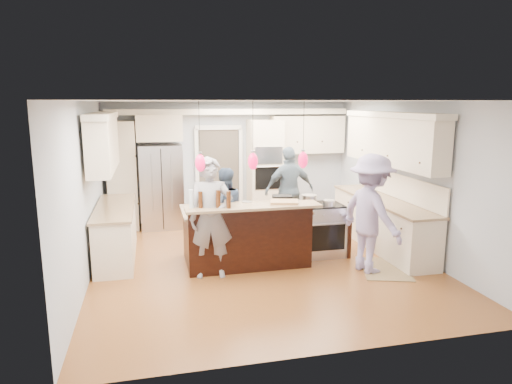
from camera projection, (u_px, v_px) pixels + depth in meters
ground_plane at (261, 262)px, 7.80m from camera, size 6.00×6.00×0.00m
room_shell at (261, 156)px, 7.45m from camera, size 5.54×6.04×2.72m
refrigerator at (162, 187)px, 9.80m from camera, size 0.90×0.70×1.80m
oven_column at (265, 171)px, 10.29m from camera, size 0.72×0.69×2.30m
back_upper_cabinets at (198, 149)px, 9.95m from camera, size 5.30×0.61×2.54m
right_counter_run at (385, 192)px, 8.43m from camera, size 0.64×3.10×2.51m
left_cabinets at (111, 199)px, 7.81m from camera, size 0.64×2.30×2.51m
kitchen_island at (246, 234)px, 7.72m from camera, size 2.10×1.46×1.12m
island_range at (322, 229)px, 8.11m from camera, size 0.82×0.71×0.92m
pendant_lights at (253, 161)px, 6.91m from camera, size 1.75×0.15×1.03m
person_bar_end at (211, 218)px, 6.99m from camera, size 0.73×0.52×1.87m
person_far_left at (224, 209)px, 8.36m from camera, size 0.75×0.59×1.52m
person_far_right at (289, 190)px, 9.38m from camera, size 1.09×0.53×1.80m
person_range_side at (371, 214)px, 7.20m from camera, size 0.99×1.37×1.90m
floor_rug at (385, 269)px, 7.45m from camera, size 1.03×1.25×0.01m
water_bottle at (191, 199)px, 6.82m from camera, size 0.07×0.07×0.28m
beer_bottle_a at (200, 200)px, 6.83m from camera, size 0.08×0.08×0.25m
beer_bottle_b at (229, 200)px, 6.81m from camera, size 0.08×0.08×0.26m
beer_bottle_c at (218, 199)px, 6.84m from camera, size 0.08×0.08×0.27m
drink_can at (226, 204)px, 6.87m from camera, size 0.07×0.07×0.12m
cutting_board at (284, 202)px, 7.20m from camera, size 0.50×0.41×0.03m
pot_large at (309, 199)px, 8.04m from camera, size 0.27×0.27×0.16m
pot_small at (329, 203)px, 7.87m from camera, size 0.21×0.21×0.10m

